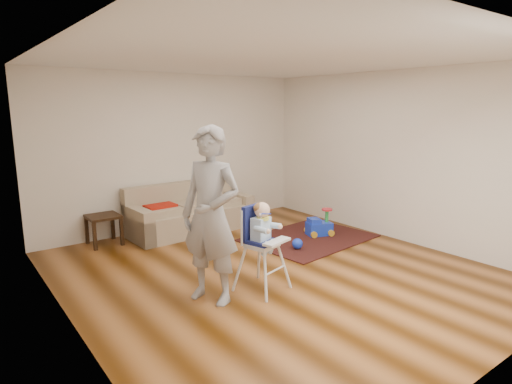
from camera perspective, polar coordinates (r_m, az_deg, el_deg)
ground at (r=5.74m, az=2.44°, el=-10.47°), size 5.50×5.50×0.00m
room_envelope at (r=5.75m, az=-0.76°, el=8.78°), size 5.04×5.52×2.72m
sofa at (r=7.46m, az=-8.70°, el=-2.14°), size 2.17×0.96×0.82m
side_table at (r=7.13m, az=-19.60°, el=-4.77°), size 0.47×0.47×0.47m
area_rug at (r=7.13m, az=7.05°, el=-6.09°), size 2.12×1.68×0.02m
ride_on_toy at (r=7.24m, az=8.44°, el=-3.96°), size 0.48×0.41×0.45m
toy_ball at (r=6.53m, az=5.54°, el=-6.88°), size 0.16×0.16×0.16m
high_chair at (r=5.02m, az=0.80°, el=-7.47°), size 0.61×0.61×1.07m
adult at (r=4.65m, az=-6.05°, el=-3.15°), size 0.72×0.84×1.94m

